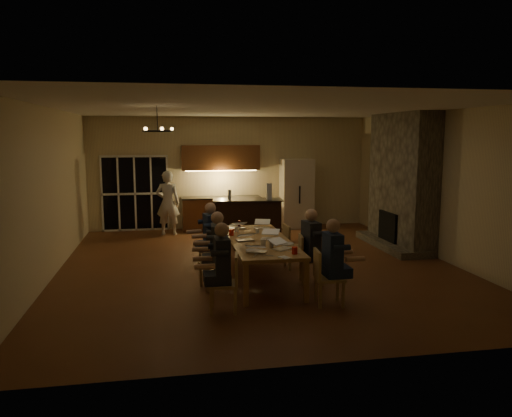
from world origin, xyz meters
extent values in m
plane|color=brown|center=(0.00, 0.00, 0.00)|extent=(9.00, 9.00, 0.00)
cube|color=tan|center=(0.00, 4.52, 1.60)|extent=(8.00, 0.04, 3.20)
cube|color=tan|center=(-4.02, 0.00, 1.60)|extent=(0.04, 9.00, 3.20)
cube|color=tan|center=(4.02, 0.00, 1.60)|extent=(0.04, 9.00, 3.20)
cube|color=white|center=(0.00, 0.00, 3.22)|extent=(8.00, 9.00, 0.04)
cube|color=black|center=(-2.70, 4.47, 1.05)|extent=(1.86, 0.08, 2.10)
cube|color=#6B6354|center=(3.70, 1.20, 1.60)|extent=(0.58, 2.50, 3.20)
cube|color=beige|center=(1.90, 4.15, 1.00)|extent=(0.90, 0.68, 2.00)
cube|color=#A17540|center=(-0.16, -0.88, 0.38)|extent=(1.10, 3.07, 0.75)
cube|color=black|center=(0.17, 2.45, 0.54)|extent=(1.80, 0.86, 1.08)
imported|color=silver|center=(-1.80, 3.68, 0.87)|extent=(0.71, 0.54, 1.75)
torus|color=black|center=(-1.97, -0.51, 2.75)|extent=(0.55, 0.55, 0.03)
cylinder|color=white|center=(-0.18, -1.36, 0.80)|extent=(0.09, 0.09, 0.10)
cylinder|color=white|center=(-0.08, -0.27, 0.80)|extent=(0.08, 0.08, 0.10)
cylinder|color=white|center=(-0.46, -0.08, 0.80)|extent=(0.09, 0.09, 0.10)
cylinder|color=red|center=(0.20, -2.11, 0.81)|extent=(0.09, 0.09, 0.12)
cylinder|color=red|center=(-0.62, -0.41, 0.81)|extent=(0.10, 0.10, 0.12)
cylinder|color=#B2B2B7|center=(-0.08, -1.59, 0.81)|extent=(0.07, 0.07, 0.12)
cylinder|color=#3F0F0C|center=(-0.32, 0.53, 0.81)|extent=(0.06, 0.06, 0.12)
cylinder|color=#B2B2B7|center=(0.23, -0.53, 0.81)|extent=(0.06, 0.06, 0.12)
cylinder|color=white|center=(0.24, -1.38, 0.76)|extent=(0.27, 0.27, 0.02)
cylinder|color=white|center=(-0.43, -1.77, 0.76)|extent=(0.24, 0.24, 0.02)
cylinder|color=white|center=(0.21, -0.15, 0.76)|extent=(0.26, 0.26, 0.02)
cube|color=white|center=(-0.02, -2.33, 0.76)|extent=(0.21, 0.23, 0.01)
cylinder|color=#99999E|center=(-0.27, 2.55, 1.20)|extent=(0.08, 0.08, 0.24)
cube|color=silver|center=(0.70, 2.34, 1.28)|extent=(0.14, 0.14, 0.40)
camera|label=1|loc=(-1.85, -9.83, 2.67)|focal=35.00mm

